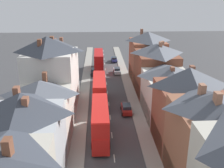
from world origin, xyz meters
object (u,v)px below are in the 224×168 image
at_px(double_decker_bus_lead, 99,61).
at_px(car_parked_right_a, 94,71).
at_px(double_decker_bus_mid_street, 99,90).
at_px(car_near_blue, 114,59).
at_px(double_decker_bus_far_approaching, 100,121).
at_px(car_mid_black, 117,70).
at_px(car_parked_left_a, 126,108).

xyz_separation_m(double_decker_bus_lead, car_parked_right_a, (-1.29, -3.45, -1.99)).
height_order(double_decker_bus_lead, double_decker_bus_mid_street, same).
bearing_deg(car_near_blue, double_decker_bus_lead, -117.74).
xyz_separation_m(double_decker_bus_far_approaching, car_mid_black, (4.91, 32.51, -1.97)).
bearing_deg(car_parked_left_a, double_decker_bus_far_approaching, -120.16).
height_order(car_parked_left_a, car_mid_black, car_mid_black).
distance_m(car_parked_left_a, car_parked_right_a, 24.47).
height_order(double_decker_bus_lead, car_near_blue, double_decker_bus_lead).
bearing_deg(double_decker_bus_lead, double_decker_bus_far_approaching, -90.00).
height_order(car_parked_right_a, car_mid_black, car_mid_black).
bearing_deg(double_decker_bus_far_approaching, car_parked_right_a, 92.30).
xyz_separation_m(double_decker_bus_lead, car_parked_left_a, (4.91, -27.13, -1.98)).
bearing_deg(car_near_blue, double_decker_bus_mid_street, -98.72).
distance_m(double_decker_bus_lead, double_decker_bus_mid_street, 22.69).
bearing_deg(car_mid_black, double_decker_bus_far_approaching, -98.59).
xyz_separation_m(double_decker_bus_mid_street, double_decker_bus_far_approaching, (0.00, -12.89, 0.00)).
height_order(car_near_blue, car_parked_right_a, car_parked_right_a).
bearing_deg(car_parked_left_a, double_decker_bus_lead, 100.26).
relative_size(car_parked_left_a, car_mid_black, 1.06).
distance_m(double_decker_bus_lead, car_near_blue, 10.74).
bearing_deg(double_decker_bus_lead, double_decker_bus_mid_street, -90.00).
distance_m(double_decker_bus_mid_street, car_mid_black, 20.33).
distance_m(car_near_blue, car_parked_left_a, 36.46).
height_order(double_decker_bus_far_approaching, car_near_blue, double_decker_bus_far_approaching).
bearing_deg(car_parked_left_a, double_decker_bus_mid_street, 137.87).
bearing_deg(car_mid_black, car_near_blue, 90.00).
height_order(double_decker_bus_far_approaching, car_parked_right_a, double_decker_bus_far_approaching).
distance_m(double_decker_bus_mid_street, car_parked_left_a, 6.91).
distance_m(car_near_blue, car_mid_black, 12.40).
relative_size(double_decker_bus_lead, double_decker_bus_mid_street, 1.00).
distance_m(car_near_blue, car_parked_right_a, 14.21).
relative_size(double_decker_bus_mid_street, car_mid_black, 2.62).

